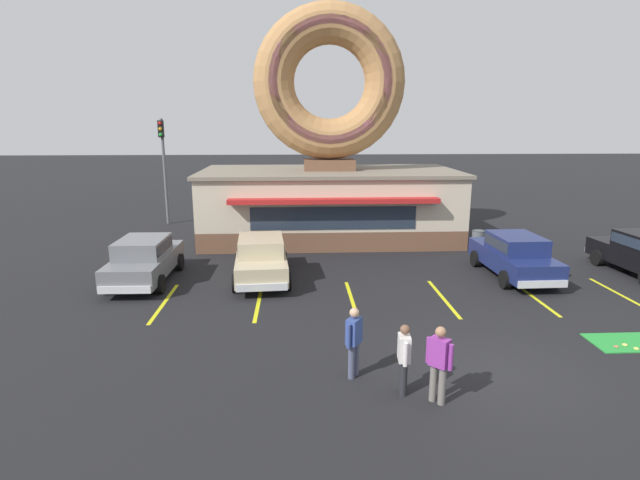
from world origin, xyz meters
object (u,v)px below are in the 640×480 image
at_px(pedestrian_blue_sweater_man, 439,361).
at_px(trash_bin, 478,241).
at_px(car_navy, 514,254).
at_px(pedestrian_hooded_kid, 354,339).
at_px(car_champagne, 261,256).
at_px(traffic_light_pole, 163,158).
at_px(car_grey, 144,258).
at_px(pedestrian_leather_jacket_man, 404,356).

xyz_separation_m(pedestrian_blue_sweater_man, trash_bin, (5.17, 11.99, -0.42)).
height_order(car_navy, pedestrian_hooded_kid, pedestrian_hooded_kid).
relative_size(car_champagne, pedestrian_blue_sweater_man, 2.82).
height_order(trash_bin, traffic_light_pole, traffic_light_pole).
xyz_separation_m(car_navy, pedestrian_blue_sweater_man, (-5.18, -8.33, 0.04)).
distance_m(car_champagne, trash_bin, 9.97).
height_order(car_grey, traffic_light_pole, traffic_light_pole).
xyz_separation_m(car_navy, pedestrian_leather_jacket_man, (-5.80, -7.94, -0.03)).
height_order(car_navy, traffic_light_pole, traffic_light_pole).
bearing_deg(pedestrian_hooded_kid, car_navy, 46.72).
distance_m(car_grey, pedestrian_leather_jacket_man, 11.09).
bearing_deg(traffic_light_pole, trash_bin, -24.65).
relative_size(car_navy, pedestrian_blue_sweater_man, 2.77).
height_order(car_navy, trash_bin, car_navy).
distance_m(car_champagne, pedestrian_blue_sweater_man, 9.39).
xyz_separation_m(car_champagne, trash_bin, (9.30, 3.55, -0.37)).
height_order(car_grey, pedestrian_hooded_kid, pedestrian_hooded_kid).
bearing_deg(trash_bin, car_champagne, -159.10).
bearing_deg(car_champagne, pedestrian_blue_sweater_man, -63.91).
xyz_separation_m(car_grey, pedestrian_blue_sweater_man, (8.29, -8.40, 0.04)).
relative_size(car_grey, pedestrian_blue_sweater_man, 2.76).
distance_m(pedestrian_hooded_kid, pedestrian_leather_jacket_man, 1.23).
bearing_deg(car_navy, trash_bin, 90.05).
relative_size(pedestrian_hooded_kid, traffic_light_pole, 0.28).
bearing_deg(car_navy, car_grey, 179.69).
bearing_deg(car_grey, pedestrian_blue_sweater_man, -45.39).
distance_m(pedestrian_leather_jacket_man, traffic_light_pole, 21.08).
relative_size(car_navy, pedestrian_leather_jacket_man, 2.98).
bearing_deg(pedestrian_hooded_kid, traffic_light_pole, 115.52).
height_order(pedestrian_leather_jacket_man, traffic_light_pole, traffic_light_pole).
relative_size(pedestrian_hooded_kid, pedestrian_leather_jacket_man, 1.06).
height_order(car_champagne, trash_bin, car_champagne).
height_order(pedestrian_blue_sweater_man, trash_bin, pedestrian_blue_sweater_man).
relative_size(pedestrian_leather_jacket_man, traffic_light_pole, 0.27).
bearing_deg(pedestrian_blue_sweater_man, pedestrian_hooded_kid, 144.11).
bearing_deg(pedestrian_leather_jacket_man, trash_bin, 63.43).
xyz_separation_m(car_grey, pedestrian_leather_jacket_man, (7.66, -8.01, -0.03)).
bearing_deg(car_grey, car_navy, -0.31).
xyz_separation_m(car_champagne, traffic_light_pole, (-5.98, 10.56, 2.84)).
xyz_separation_m(pedestrian_blue_sweater_man, pedestrian_hooded_kid, (-1.59, 1.15, -0.01)).
relative_size(pedestrian_hooded_kid, trash_bin, 1.68).
bearing_deg(traffic_light_pole, pedestrian_blue_sweater_man, -61.98).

